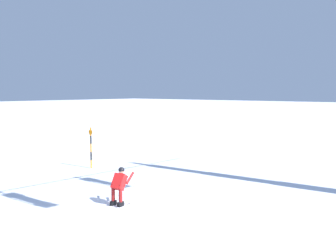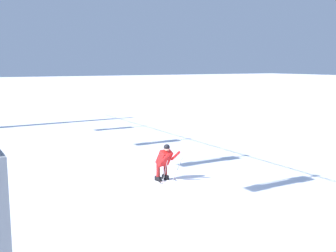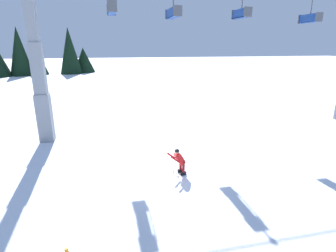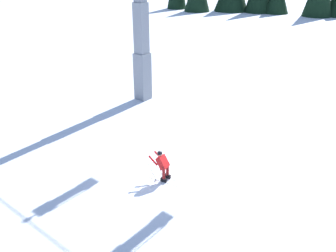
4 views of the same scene
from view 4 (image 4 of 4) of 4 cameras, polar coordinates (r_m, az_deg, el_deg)
The scene contains 3 objects.
ground_plane at distance 16.22m, azimuth -1.52°, elevation -6.89°, with size 260.00×260.00×0.00m, color white.
skier_carving_main at distance 15.12m, azimuth -0.87°, elevation -6.13°, with size 1.62×0.80×1.47m.
lift_tower_near at distance 23.12m, azimuth -4.31°, elevation 13.92°, with size 0.86×2.61×9.93m.
Camera 4 is at (8.97, -10.36, 8.67)m, focal length 37.83 mm.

